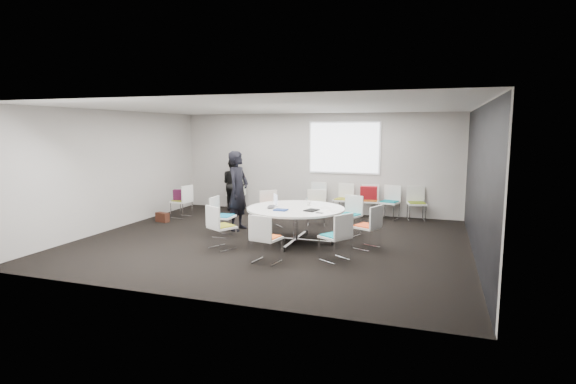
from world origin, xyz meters
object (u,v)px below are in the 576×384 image
(chair_ring_c, at_px, (316,215))
(cup, at_px, (309,203))
(chair_back_d, at_px, (389,209))
(chair_ring_f, at_px, (222,235))
(chair_spare_left, at_px, (182,208))
(chair_ring_e, at_px, (223,224))
(laptop, at_px, (274,207))
(person_back, at_px, (234,184))
(chair_back_c, at_px, (369,207))
(chair_person_back, at_px, (236,200))
(chair_ring_h, at_px, (335,246))
(chair_back_a, at_px, (316,204))
(conference_table, at_px, (296,218))
(chair_ring_a, at_px, (367,235))
(brown_bag, at_px, (162,217))
(chair_back_e, at_px, (416,210))
(chair_ring_b, at_px, (349,223))
(chair_ring_g, at_px, (266,248))
(chair_ring_d, at_px, (271,216))
(person_main, at_px, (238,191))
(chair_back_b, at_px, (343,206))
(maroon_bag, at_px, (181,195))

(chair_ring_c, xyz_separation_m, cup, (0.18, -1.29, 0.50))
(chair_back_d, bearing_deg, chair_ring_c, 57.46)
(chair_ring_f, bearing_deg, chair_spare_left, 163.33)
(chair_ring_e, xyz_separation_m, laptop, (1.23, -0.08, 0.47))
(chair_spare_left, relative_size, person_back, 0.57)
(chair_ring_f, xyz_separation_m, chair_back_c, (2.31, 4.15, 0.00))
(chair_spare_left, height_order, chair_person_back, same)
(chair_ring_h, xyz_separation_m, laptop, (-1.54, 0.95, 0.47))
(chair_ring_c, bearing_deg, chair_back_a, -86.65)
(conference_table, height_order, chair_ring_a, chair_ring_a)
(brown_bag, bearing_deg, chair_ring_h, -21.48)
(conference_table, bearing_deg, chair_back_e, 53.82)
(chair_ring_b, xyz_separation_m, chair_person_back, (-3.79, 2.17, 0.00))
(chair_ring_b, relative_size, laptop, 2.52)
(chair_ring_h, xyz_separation_m, chair_back_d, (0.52, 4.19, 0.00))
(chair_ring_h, bearing_deg, brown_bag, 101.21)
(chair_ring_b, distance_m, chair_ring_g, 2.75)
(cup, bearing_deg, chair_ring_h, -57.66)
(chair_ring_h, bearing_deg, chair_ring_d, 75.51)
(chair_ring_a, bearing_deg, conference_table, 110.40)
(chair_ring_g, height_order, person_main, person_main)
(chair_ring_f, relative_size, chair_back_c, 1.00)
(conference_table, xyz_separation_m, person_main, (-1.63, 0.67, 0.41))
(chair_ring_e, bearing_deg, chair_ring_g, 44.67)
(conference_table, bearing_deg, person_back, 133.63)
(chair_ring_b, height_order, chair_back_d, same)
(chair_back_b, height_order, person_back, person_back)
(chair_ring_f, height_order, chair_person_back, same)
(conference_table, distance_m, laptop, 0.51)
(chair_person_back, bearing_deg, conference_table, 130.56)
(chair_ring_f, distance_m, brown_bag, 3.25)
(chair_ring_e, distance_m, cup, 1.96)
(chair_ring_h, relative_size, maroon_bag, 2.20)
(chair_ring_d, distance_m, chair_back_b, 2.40)
(conference_table, distance_m, chair_back_c, 3.33)
(chair_back_a, distance_m, brown_bag, 4.15)
(conference_table, xyz_separation_m, laptop, (-0.44, -0.12, 0.23))
(chair_person_back, bearing_deg, chair_back_a, 178.46)
(chair_ring_a, height_order, chair_ring_g, same)
(chair_ring_c, xyz_separation_m, person_main, (-1.62, -1.01, 0.65))
(chair_ring_a, xyz_separation_m, chair_ring_h, (-0.41, -1.01, 0.00))
(chair_back_d, relative_size, laptop, 2.52)
(chair_ring_h, xyz_separation_m, cup, (-0.93, 1.46, 0.50))
(chair_ring_d, distance_m, brown_bag, 2.90)
(chair_ring_h, distance_m, cup, 1.80)
(chair_back_d, xyz_separation_m, chair_person_back, (-4.45, 0.03, 0.00))
(chair_ring_g, relative_size, chair_ring_h, 1.00)
(brown_bag, bearing_deg, chair_back_a, 33.16)
(chair_spare_left, bearing_deg, chair_ring_h, -111.83)
(chair_back_c, bearing_deg, chair_ring_b, 82.51)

